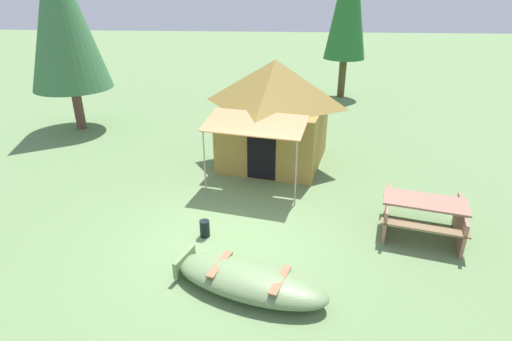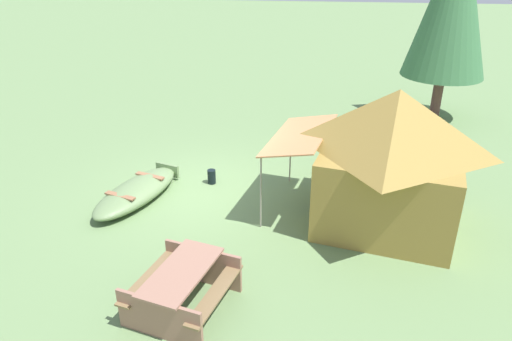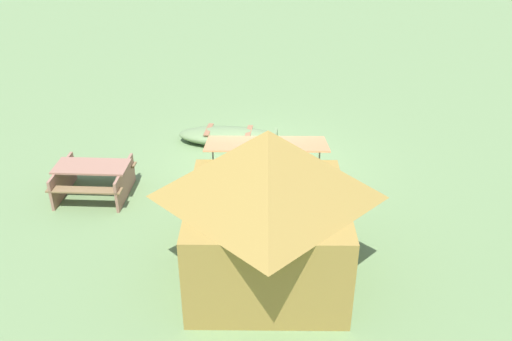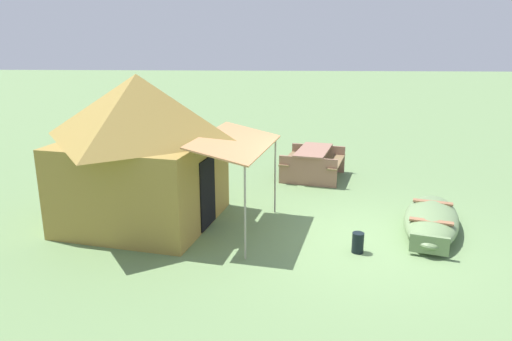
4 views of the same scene
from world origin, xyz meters
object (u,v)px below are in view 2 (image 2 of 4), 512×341
object	(u,v)px
picnic_table	(182,285)
fuel_can	(212,177)
cooler_box	(344,199)
beached_rowboat	(137,191)
canvas_cabin_tent	(391,157)

from	to	relation	value
picnic_table	fuel_can	distance (m)	4.51
cooler_box	fuel_can	xyz separation A→B (m)	(-0.78, -3.23, -0.02)
cooler_box	fuel_can	distance (m)	3.32
beached_rowboat	canvas_cabin_tent	xyz separation A→B (m)	(0.23, 5.61, 1.30)
picnic_table	fuel_can	xyz separation A→B (m)	(-4.48, -0.47, -0.29)
picnic_table	cooler_box	size ratio (longest dim) A/B	3.59
canvas_cabin_tent	fuel_can	bearing A→B (deg)	-107.46
cooler_box	canvas_cabin_tent	bearing A→B (deg)	59.22
canvas_cabin_tent	cooler_box	world-z (taller)	canvas_cabin_tent
beached_rowboat	fuel_can	distance (m)	1.88
beached_rowboat	picnic_table	xyz separation A→B (m)	(3.43, 2.03, 0.25)
canvas_cabin_tent	cooler_box	bearing A→B (deg)	-120.78
canvas_cabin_tent	cooler_box	size ratio (longest dim) A/B	8.21
beached_rowboat	picnic_table	world-z (taller)	picnic_table
canvas_cabin_tent	picnic_table	xyz separation A→B (m)	(3.20, -3.58, -1.05)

